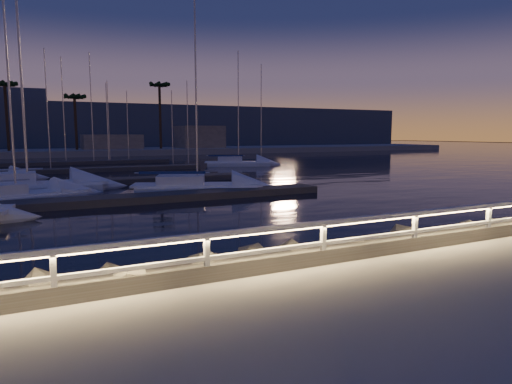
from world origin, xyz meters
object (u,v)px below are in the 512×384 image
at_px(guard_rail, 285,237).
at_px(sailboat_h, 194,186).
at_px(sailboat_c, 12,196).
at_px(sailboat_g, 24,186).
at_px(sailboat_l, 237,162).

height_order(guard_rail, sailboat_h, sailboat_h).
bearing_deg(sailboat_c, sailboat_g, 66.01).
bearing_deg(guard_rail, sailboat_h, 77.54).
bearing_deg(sailboat_g, sailboat_c, -96.34).
xyz_separation_m(guard_rail, sailboat_g, (-5.63, 23.06, -0.90)).
xyz_separation_m(guard_rail, sailboat_c, (-6.14, 18.59, -0.97)).
distance_m(guard_rail, sailboat_c, 19.60).
bearing_deg(guard_rail, sailboat_l, 67.47).
bearing_deg(sailboat_c, guard_rail, -89.09).
distance_m(sailboat_h, sailboat_l, 23.50).
height_order(guard_rail, sailboat_c, sailboat_c).
distance_m(guard_rail, sailboat_h, 19.23).
relative_size(sailboat_c, sailboat_h, 0.92).
bearing_deg(sailboat_l, sailboat_c, -114.70).
distance_m(sailboat_g, sailboat_h, 10.67).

